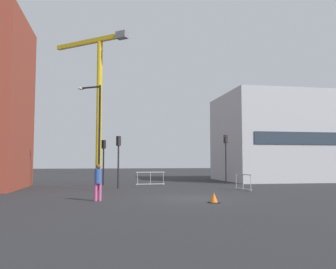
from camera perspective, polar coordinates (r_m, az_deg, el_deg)
name	(u,v)px	position (r m, az deg, el deg)	size (l,w,h in m)	color
ground	(192,199)	(18.77, 3.84, -10.19)	(160.00, 160.00, 0.00)	#28282B
office_block	(287,138)	(38.16, 18.55, -0.56)	(13.43, 9.47, 8.55)	#B7B7BC
construction_crane	(98,84)	(59.91, -11.09, 8.01)	(12.15, 9.80, 22.52)	gold
streetlamp_tall	(97,128)	(24.63, -11.35, 1.09)	(1.61, 1.01, 7.11)	black
traffic_light_corner	(226,151)	(31.37, 9.23, -2.64)	(0.39, 0.34, 4.21)	#232326
traffic_light_median	(118,153)	(25.92, -7.95, -2.93)	(0.35, 0.39, 3.75)	#232326
traffic_light_island	(104,155)	(29.62, -10.29, -3.17)	(0.36, 0.37, 3.66)	black
pedestrian_walking	(98,179)	(17.77, -11.13, -7.08)	(0.34, 0.34, 1.79)	#D14C8C
safety_barrier_left_run	(243,182)	(24.41, 11.94, -7.42)	(0.30, 2.24, 1.08)	#B2B5BA
safety_barrier_front	(150,178)	(28.95, -2.83, -7.00)	(2.38, 0.31, 1.08)	#B2B5BA
traffic_cone_by_barrier	(214,198)	(16.92, 7.38, -10.06)	(0.48, 0.48, 0.48)	black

